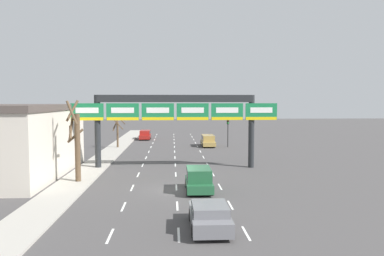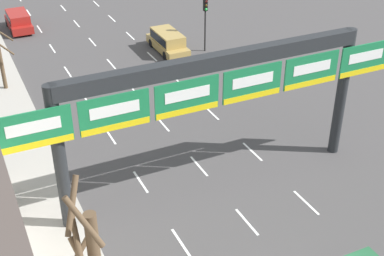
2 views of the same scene
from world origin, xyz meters
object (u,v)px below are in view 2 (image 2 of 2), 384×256
at_px(suv_red, 18,20).
at_px(suv_gold, 168,41).
at_px(sign_gantry, 218,89).
at_px(traffic_light_near_gantry, 205,14).
at_px(tree_bare_second, 0,57).

bearing_deg(suv_red, suv_gold, -46.20).
bearing_deg(suv_red, sign_gantry, -79.92).
xyz_separation_m(suv_gold, traffic_light_near_gantry, (2.71, -1.12, 2.08)).
height_order(sign_gantry, tree_bare_second, sign_gantry).
bearing_deg(suv_gold, sign_gantry, -105.56).
xyz_separation_m(suv_red, traffic_light_near_gantry, (12.39, -11.23, 2.12)).
height_order(suv_gold, traffic_light_near_gantry, traffic_light_near_gantry).
bearing_deg(sign_gantry, suv_gold, 74.44).
bearing_deg(traffic_light_near_gantry, suv_red, 137.83).
distance_m(sign_gantry, suv_gold, 18.50).
distance_m(sign_gantry, suv_red, 28.19).
height_order(suv_red, tree_bare_second, tree_bare_second).
distance_m(suv_gold, tree_bare_second, 12.79).
height_order(sign_gantry, suv_gold, sign_gantry).
height_order(traffic_light_near_gantry, tree_bare_second, tree_bare_second).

